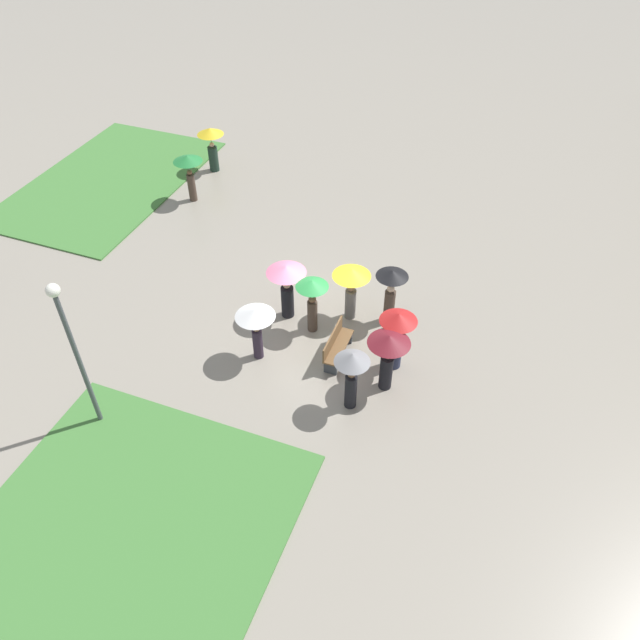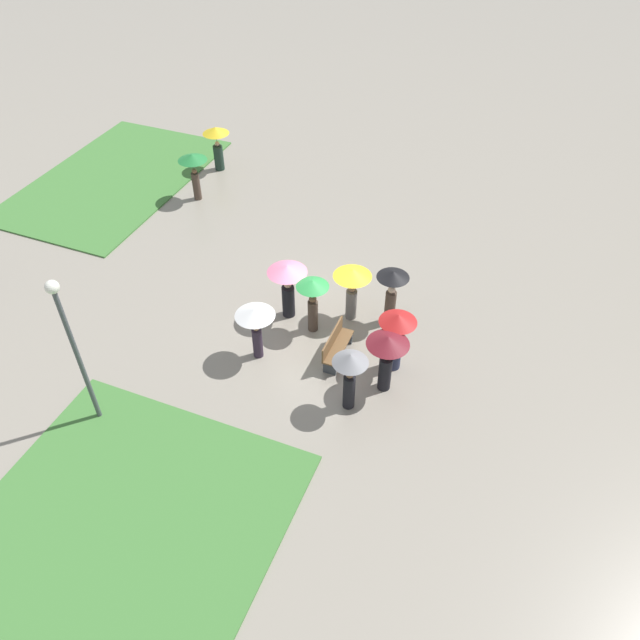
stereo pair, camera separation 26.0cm
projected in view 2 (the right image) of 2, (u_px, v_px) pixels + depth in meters
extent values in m
plane|color=gray|center=(318.00, 324.00, 19.00)|extent=(90.00, 90.00, 0.00)
cube|color=#427A38|center=(121.00, 530.00, 13.92)|extent=(7.00, 6.86, 0.06)
cube|color=#427A38|center=(115.00, 179.00, 25.45)|extent=(9.24, 5.82, 0.06)
cube|color=brown|center=(338.00, 347.00, 17.68)|extent=(1.54, 0.43, 0.05)
cube|color=brown|center=(332.00, 339.00, 17.56)|extent=(1.54, 0.06, 0.45)
cube|color=#383D42|center=(330.00, 368.00, 17.37)|extent=(0.08, 0.38, 0.40)
cube|color=#383D42|center=(346.00, 337.00, 18.29)|extent=(0.08, 0.38, 0.40)
cylinder|color=#474C51|center=(79.00, 360.00, 14.94)|extent=(0.12, 0.12, 4.22)
sphere|color=white|center=(52.00, 287.00, 13.41)|extent=(0.32, 0.32, 0.32)
cylinder|color=#47382D|center=(390.00, 307.00, 18.72)|extent=(0.45, 0.45, 1.14)
sphere|color=beige|center=(392.00, 290.00, 18.26)|extent=(0.23, 0.23, 0.23)
cylinder|color=#4C4C4F|center=(392.00, 282.00, 18.07)|extent=(0.02, 0.02, 0.35)
cone|color=black|center=(393.00, 274.00, 17.88)|extent=(0.96, 0.96, 0.20)
cylinder|color=black|center=(385.00, 373.00, 16.75)|extent=(0.50, 0.50, 1.10)
sphere|color=brown|center=(387.00, 356.00, 16.31)|extent=(0.20, 0.20, 0.20)
cylinder|color=#4C4C4F|center=(387.00, 349.00, 16.12)|extent=(0.02, 0.02, 0.35)
cone|color=maroon|center=(388.00, 341.00, 15.92)|extent=(1.14, 1.14, 0.25)
cylinder|color=slate|center=(351.00, 304.00, 18.91)|extent=(0.48, 0.48, 1.02)
sphere|color=#997051|center=(352.00, 288.00, 18.49)|extent=(0.22, 0.22, 0.22)
cylinder|color=#4C4C4F|center=(352.00, 281.00, 18.30)|extent=(0.02, 0.02, 0.35)
cone|color=gold|center=(353.00, 273.00, 18.10)|extent=(1.15, 1.15, 0.25)
cylinder|color=#47382D|center=(313.00, 316.00, 18.49)|extent=(0.41, 0.41, 1.08)
sphere|color=brown|center=(313.00, 299.00, 18.05)|extent=(0.23, 0.23, 0.23)
cylinder|color=#4C4C4F|center=(313.00, 291.00, 17.85)|extent=(0.02, 0.02, 0.35)
cone|color=#237A38|center=(313.00, 284.00, 17.66)|extent=(0.96, 0.96, 0.22)
cylinder|color=#2D2333|center=(258.00, 343.00, 17.69)|extent=(0.30, 0.30, 0.99)
sphere|color=#997051|center=(256.00, 327.00, 17.29)|extent=(0.20, 0.20, 0.20)
cylinder|color=#4C4C4F|center=(255.00, 320.00, 17.11)|extent=(0.02, 0.02, 0.35)
cone|color=white|center=(255.00, 312.00, 16.91)|extent=(1.12, 1.12, 0.23)
cylinder|color=black|center=(349.00, 392.00, 16.27)|extent=(0.44, 0.44, 1.10)
sphere|color=brown|center=(350.00, 375.00, 15.83)|extent=(0.20, 0.20, 0.20)
cylinder|color=#4C4C4F|center=(350.00, 367.00, 15.65)|extent=(0.02, 0.02, 0.35)
cone|color=gray|center=(351.00, 358.00, 15.44)|extent=(0.93, 0.93, 0.28)
cylinder|color=#282D47|center=(394.00, 352.00, 17.32)|extent=(0.48, 0.48, 1.13)
sphere|color=brown|center=(396.00, 334.00, 16.86)|extent=(0.23, 0.23, 0.23)
cylinder|color=#4C4C4F|center=(397.00, 327.00, 16.67)|extent=(0.02, 0.02, 0.35)
cone|color=red|center=(398.00, 318.00, 16.47)|extent=(1.04, 1.04, 0.24)
cylinder|color=black|center=(288.00, 301.00, 18.98)|extent=(0.54, 0.54, 1.08)
sphere|color=tan|center=(288.00, 284.00, 18.54)|extent=(0.23, 0.23, 0.23)
cylinder|color=#4C4C4F|center=(287.00, 277.00, 18.35)|extent=(0.02, 0.02, 0.35)
cone|color=pink|center=(287.00, 269.00, 18.15)|extent=(1.20, 1.20, 0.22)
cylinder|color=#47382D|center=(196.00, 186.00, 24.02)|extent=(0.33, 0.33, 1.10)
sphere|color=brown|center=(194.00, 171.00, 23.58)|extent=(0.20, 0.20, 0.20)
cylinder|color=#4C4C4F|center=(193.00, 164.00, 23.40)|extent=(0.02, 0.02, 0.35)
cone|color=#237A38|center=(192.00, 157.00, 23.20)|extent=(1.10, 1.10, 0.23)
cylinder|color=#1E3328|center=(219.00, 158.00, 25.77)|extent=(0.44, 0.44, 1.04)
sphere|color=tan|center=(217.00, 144.00, 25.36)|extent=(0.20, 0.20, 0.20)
cylinder|color=#4C4C4F|center=(216.00, 137.00, 25.17)|extent=(0.02, 0.02, 0.35)
cone|color=gold|center=(216.00, 130.00, 24.96)|extent=(1.07, 1.07, 0.26)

